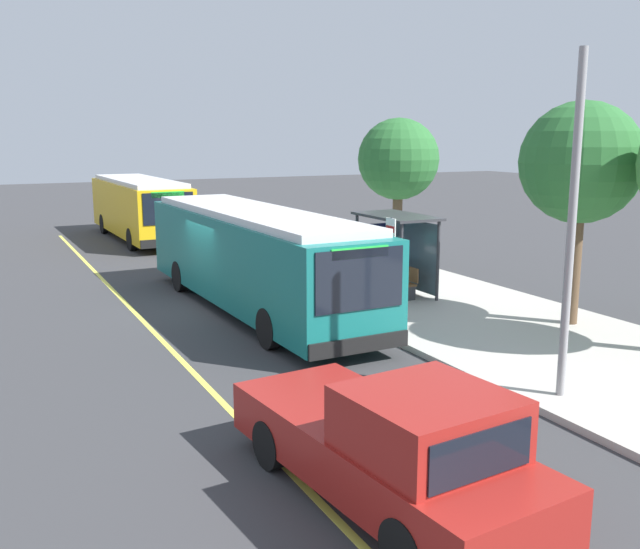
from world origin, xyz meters
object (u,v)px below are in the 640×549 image
object	(u,v)px
waiting_bench	(399,280)
pedestrian_commuter	(346,269)
pickup_truck	(392,446)
transit_bus_second	(140,207)
transit_bus_main	(254,256)
route_sign_post	(391,255)

from	to	relation	value
waiting_bench	pedestrian_commuter	world-z (taller)	pedestrian_commuter
pickup_truck	waiting_bench	size ratio (longest dim) A/B	3.48
transit_bus_second	waiting_bench	size ratio (longest dim) A/B	6.44
transit_bus_main	route_sign_post	distance (m)	4.20
waiting_bench	route_sign_post	distance (m)	3.55
waiting_bench	transit_bus_second	bearing A→B (deg)	-165.55
transit_bus_second	pickup_truck	bearing A→B (deg)	-5.38
transit_bus_main	transit_bus_second	distance (m)	15.77
route_sign_post	transit_bus_second	bearing A→B (deg)	-173.20
pickup_truck	route_sign_post	bearing A→B (deg)	148.24
transit_bus_second	waiting_bench	world-z (taller)	transit_bus_second
waiting_bench	route_sign_post	size ratio (longest dim) A/B	0.57
transit_bus_second	waiting_bench	distance (m)	17.07
transit_bus_second	route_sign_post	size ratio (longest dim) A/B	3.68
waiting_bench	route_sign_post	xyz separation A→B (m)	(2.64, -1.97, 1.32)
transit_bus_main	waiting_bench	xyz separation A→B (m)	(0.74, 4.45, -0.98)
transit_bus_main	pickup_truck	size ratio (longest dim) A/B	2.13
route_sign_post	pedestrian_commuter	distance (m)	2.90
pickup_truck	route_sign_post	size ratio (longest dim) A/B	1.99
pickup_truck	transit_bus_main	bearing A→B (deg)	168.16
transit_bus_second	pickup_truck	world-z (taller)	transit_bus_second
transit_bus_main	route_sign_post	size ratio (longest dim) A/B	4.24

